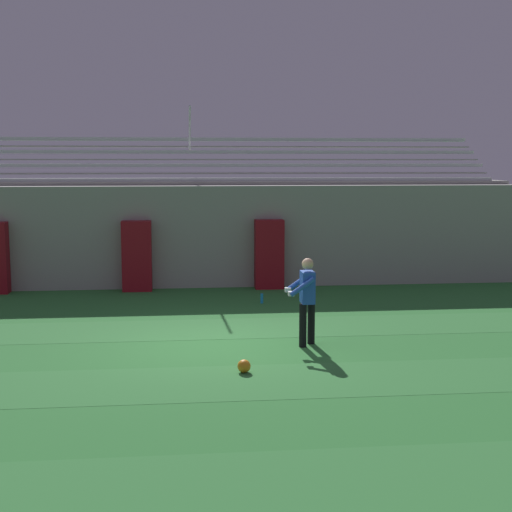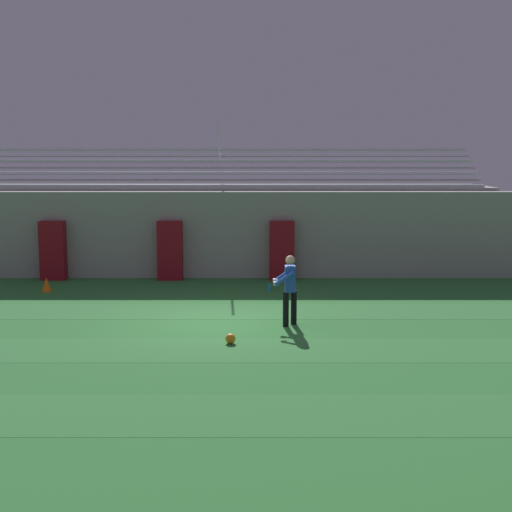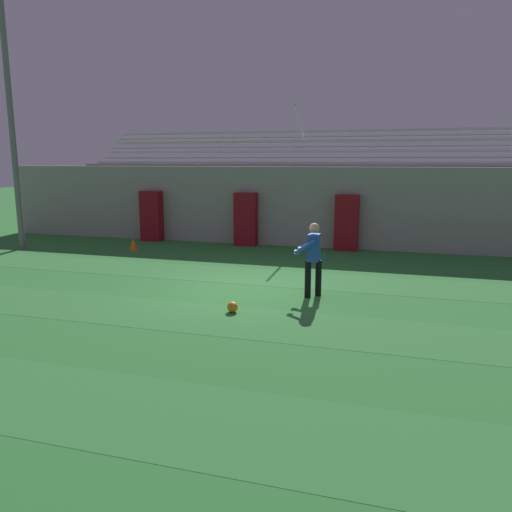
{
  "view_description": "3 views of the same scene",
  "coord_description": "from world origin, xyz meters",
  "px_view_note": "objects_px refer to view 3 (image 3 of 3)",
  "views": [
    {
      "loc": [
        -0.57,
        -13.22,
        3.47
      ],
      "look_at": [
        0.77,
        -0.34,
        1.74
      ],
      "focal_mm": 50.0,
      "sensor_mm": 36.0,
      "label": 1
    },
    {
      "loc": [
        0.96,
        -16.62,
        4.03
      ],
      "look_at": [
        0.89,
        -0.92,
        1.76
      ],
      "focal_mm": 50.0,
      "sensor_mm": 36.0,
      "label": 2
    },
    {
      "loc": [
        3.63,
        -10.98,
        3.02
      ],
      "look_at": [
        0.63,
        -0.91,
        1.0
      ],
      "focal_mm": 35.0,
      "sensor_mm": 36.0,
      "label": 3
    }
  ],
  "objects_px": {
    "floodlight_pole": "(7,77)",
    "soccer_ball": "(232,307)",
    "goalkeeper": "(313,255)",
    "water_bottle": "(324,257)",
    "padding_pillar_gate_right": "(347,223)",
    "traffic_cone": "(133,244)",
    "padding_pillar_far_left": "(152,216)",
    "padding_pillar_gate_left": "(246,219)"
  },
  "relations": [
    {
      "from": "padding_pillar_gate_left",
      "to": "water_bottle",
      "type": "bearing_deg",
      "value": -32.97
    },
    {
      "from": "padding_pillar_far_left",
      "to": "floodlight_pole",
      "type": "relative_size",
      "value": 0.21
    },
    {
      "from": "padding_pillar_gate_right",
      "to": "padding_pillar_far_left",
      "type": "height_order",
      "value": "same"
    },
    {
      "from": "goalkeeper",
      "to": "soccer_ball",
      "type": "height_order",
      "value": "goalkeeper"
    },
    {
      "from": "traffic_cone",
      "to": "water_bottle",
      "type": "xyz_separation_m",
      "value": [
        6.55,
        -0.04,
        -0.09
      ]
    },
    {
      "from": "traffic_cone",
      "to": "water_bottle",
      "type": "bearing_deg",
      "value": -0.34
    },
    {
      "from": "padding_pillar_gate_left",
      "to": "padding_pillar_gate_right",
      "type": "xyz_separation_m",
      "value": [
        3.58,
        0.0,
        0.0
      ]
    },
    {
      "from": "padding_pillar_far_left",
      "to": "soccer_ball",
      "type": "relative_size",
      "value": 8.58
    },
    {
      "from": "soccer_ball",
      "to": "padding_pillar_far_left",
      "type": "bearing_deg",
      "value": 127.4
    },
    {
      "from": "goalkeeper",
      "to": "water_bottle",
      "type": "height_order",
      "value": "goalkeeper"
    },
    {
      "from": "floodlight_pole",
      "to": "goalkeeper",
      "type": "distance_m",
      "value": 12.25
    },
    {
      "from": "padding_pillar_far_left",
      "to": "goalkeeper",
      "type": "distance_m",
      "value": 9.54
    },
    {
      "from": "padding_pillar_gate_right",
      "to": "traffic_cone",
      "type": "bearing_deg",
      "value": -164.0
    },
    {
      "from": "padding_pillar_gate_right",
      "to": "water_bottle",
      "type": "bearing_deg",
      "value": -101.92
    },
    {
      "from": "padding_pillar_far_left",
      "to": "soccer_ball",
      "type": "xyz_separation_m",
      "value": [
        5.96,
        -7.8,
        -0.83
      ]
    },
    {
      "from": "padding_pillar_gate_right",
      "to": "floodlight_pole",
      "type": "distance_m",
      "value": 12.18
    },
    {
      "from": "padding_pillar_gate_right",
      "to": "water_bottle",
      "type": "xyz_separation_m",
      "value": [
        -0.43,
        -2.04,
        -0.82
      ]
    },
    {
      "from": "padding_pillar_far_left",
      "to": "goalkeeper",
      "type": "bearing_deg",
      "value": -40.18
    },
    {
      "from": "padding_pillar_gate_right",
      "to": "floodlight_pole",
      "type": "xyz_separation_m",
      "value": [
        -10.85,
        -2.84,
        4.75
      ]
    },
    {
      "from": "padding_pillar_gate_right",
      "to": "padding_pillar_far_left",
      "type": "xyz_separation_m",
      "value": [
        -7.33,
        0.0,
        0.0
      ]
    },
    {
      "from": "soccer_ball",
      "to": "traffic_cone",
      "type": "xyz_separation_m",
      "value": [
        -5.61,
        5.79,
        0.1
      ]
    },
    {
      "from": "floodlight_pole",
      "to": "goalkeeper",
      "type": "xyz_separation_m",
      "value": [
        10.8,
        -3.31,
        -4.74
      ]
    },
    {
      "from": "padding_pillar_gate_right",
      "to": "traffic_cone",
      "type": "height_order",
      "value": "padding_pillar_gate_right"
    },
    {
      "from": "soccer_ball",
      "to": "water_bottle",
      "type": "relative_size",
      "value": 0.92
    },
    {
      "from": "padding_pillar_gate_right",
      "to": "floodlight_pole",
      "type": "relative_size",
      "value": 0.21
    },
    {
      "from": "soccer_ball",
      "to": "traffic_cone",
      "type": "relative_size",
      "value": 0.52
    },
    {
      "from": "traffic_cone",
      "to": "padding_pillar_far_left",
      "type": "bearing_deg",
      "value": 99.81
    },
    {
      "from": "floodlight_pole",
      "to": "traffic_cone",
      "type": "distance_m",
      "value": 6.76
    },
    {
      "from": "padding_pillar_far_left",
      "to": "traffic_cone",
      "type": "height_order",
      "value": "padding_pillar_far_left"
    },
    {
      "from": "padding_pillar_far_left",
      "to": "goalkeeper",
      "type": "xyz_separation_m",
      "value": [
        7.29,
        -6.15,
        0.01
      ]
    },
    {
      "from": "padding_pillar_gate_left",
      "to": "traffic_cone",
      "type": "bearing_deg",
      "value": -149.53
    },
    {
      "from": "padding_pillar_gate_left",
      "to": "floodlight_pole",
      "type": "relative_size",
      "value": 0.21
    },
    {
      "from": "padding_pillar_gate_left",
      "to": "padding_pillar_far_left",
      "type": "distance_m",
      "value": 3.75
    },
    {
      "from": "floodlight_pole",
      "to": "water_bottle",
      "type": "bearing_deg",
      "value": 4.37
    },
    {
      "from": "floodlight_pole",
      "to": "goalkeeper",
      "type": "height_order",
      "value": "floodlight_pole"
    },
    {
      "from": "padding_pillar_gate_right",
      "to": "traffic_cone",
      "type": "xyz_separation_m",
      "value": [
        -6.99,
        -2.0,
        -0.73
      ]
    },
    {
      "from": "padding_pillar_gate_left",
      "to": "soccer_ball",
      "type": "relative_size",
      "value": 8.58
    },
    {
      "from": "floodlight_pole",
      "to": "soccer_ball",
      "type": "relative_size",
      "value": 41.68
    },
    {
      "from": "soccer_ball",
      "to": "traffic_cone",
      "type": "distance_m",
      "value": 8.07
    },
    {
      "from": "floodlight_pole",
      "to": "traffic_cone",
      "type": "relative_size",
      "value": 21.83
    },
    {
      "from": "padding_pillar_gate_right",
      "to": "traffic_cone",
      "type": "distance_m",
      "value": 7.3
    },
    {
      "from": "floodlight_pole",
      "to": "soccer_ball",
      "type": "bearing_deg",
      "value": -27.61
    }
  ]
}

